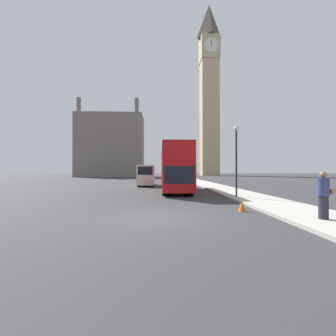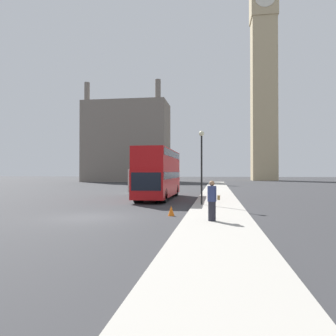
# 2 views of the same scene
# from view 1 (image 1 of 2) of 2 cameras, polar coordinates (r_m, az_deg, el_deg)

# --- Properties ---
(ground_plane) EXTENTS (300.00, 300.00, 0.00)m
(ground_plane) POSITION_cam_1_polar(r_m,az_deg,el_deg) (9.88, -2.75, -12.38)
(ground_plane) COLOR #333335
(sidewalk_strip) EXTENTS (3.29, 120.00, 0.15)m
(sidewalk_strip) POSITION_cam_1_polar(r_m,az_deg,el_deg) (11.83, 32.02, -9.96)
(sidewalk_strip) COLOR #ADA89E
(sidewalk_strip) RESTS_ON ground_plane
(clock_tower) EXTENTS (7.30, 7.47, 68.81)m
(clock_tower) POSITION_cam_1_polar(r_m,az_deg,el_deg) (96.90, 10.43, 19.49)
(clock_tower) COLOR tan
(clock_tower) RESTS_ON ground_plane
(building_block_distant) EXTENTS (20.63, 10.81, 24.18)m
(building_block_distant) POSITION_cam_1_polar(r_m,az_deg,el_deg) (75.54, -14.28, 5.43)
(building_block_distant) COLOR slate
(building_block_distant) RESTS_ON ground_plane
(red_double_decker_bus) EXTENTS (2.54, 10.56, 4.31)m
(red_double_decker_bus) POSITION_cam_1_polar(r_m,az_deg,el_deg) (21.77, 1.71, 0.40)
(red_double_decker_bus) COLOR #B71114
(red_double_decker_bus) RESTS_ON ground_plane
(white_van) EXTENTS (2.13, 5.52, 2.69)m
(white_van) POSITION_cam_1_polar(r_m,az_deg,el_deg) (29.67, -5.49, -1.74)
(white_van) COLOR silver
(white_van) RESTS_ON ground_plane
(pedestrian) EXTENTS (0.57, 0.41, 1.83)m
(pedestrian) POSITION_cam_1_polar(r_m,az_deg,el_deg) (10.52, 34.77, -5.71)
(pedestrian) COLOR #23232D
(pedestrian) RESTS_ON sidewalk_strip
(street_lamp) EXTENTS (0.36, 0.36, 5.05)m
(street_lamp) POSITION_cam_1_polar(r_m,az_deg,el_deg) (16.82, 16.96, 4.57)
(street_lamp) COLOR black
(street_lamp) RESTS_ON sidewalk_strip
(parked_sedan) EXTENTS (1.70, 4.24, 1.60)m
(parked_sedan) POSITION_cam_1_polar(r_m,az_deg,el_deg) (50.94, -5.56, -2.07)
(parked_sedan) COLOR maroon
(parked_sedan) RESTS_ON ground_plane
(traffic_cone) EXTENTS (0.36, 0.36, 0.55)m
(traffic_cone) POSITION_cam_1_polar(r_m,az_deg,el_deg) (11.77, 18.30, -9.09)
(traffic_cone) COLOR orange
(traffic_cone) RESTS_ON ground_plane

